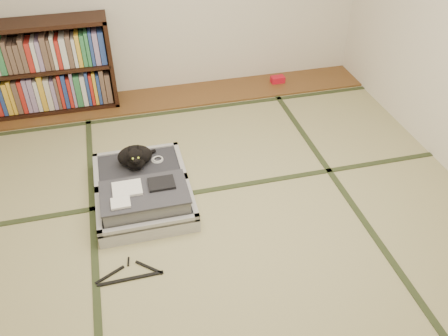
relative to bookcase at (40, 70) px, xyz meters
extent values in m
plane|color=tan|center=(1.38, -2.07, -0.45)|extent=(4.50, 4.50, 0.00)
cube|color=brown|center=(1.38, -0.07, -0.44)|extent=(4.00, 0.50, 0.02)
cube|color=red|center=(2.48, -0.04, -0.40)|extent=(0.15, 0.09, 0.07)
cube|color=#2D381E|center=(0.38, -2.07, -0.45)|extent=(0.05, 4.50, 0.01)
cube|color=#2D381E|center=(2.38, -2.07, -0.45)|extent=(0.05, 4.50, 0.01)
cube|color=#2D381E|center=(1.38, -1.67, -0.45)|extent=(4.00, 0.05, 0.01)
cube|color=#2D381E|center=(1.38, -0.37, -0.45)|extent=(4.00, 0.05, 0.01)
cube|color=black|center=(0.69, 0.00, 0.02)|extent=(0.04, 0.32, 0.91)
cube|color=black|center=(0.00, 0.00, -0.42)|extent=(1.41, 0.32, 0.04)
cube|color=black|center=(0.00, 0.00, 0.46)|extent=(1.41, 0.32, 0.04)
cube|color=black|center=(0.00, 0.00, 0.02)|extent=(1.35, 0.32, 0.03)
cube|color=black|center=(0.00, 0.15, 0.02)|extent=(1.41, 0.02, 0.91)
cube|color=gray|center=(0.00, -0.02, -0.20)|extent=(1.27, 0.23, 0.38)
cube|color=gray|center=(0.00, -0.02, 0.21)|extent=(1.27, 0.23, 0.34)
cube|color=#B4B4B9|center=(0.79, -1.87, -0.39)|extent=(0.73, 0.49, 0.13)
cube|color=#2A2B31|center=(0.79, -1.87, -0.35)|extent=(0.65, 0.41, 0.10)
cube|color=#B4B4B9|center=(0.79, -2.09, -0.32)|extent=(0.73, 0.04, 0.05)
cube|color=#B4B4B9|center=(0.79, -1.64, -0.32)|extent=(0.73, 0.04, 0.05)
cube|color=#B4B4B9|center=(0.44, -1.87, -0.32)|extent=(0.04, 0.49, 0.05)
cube|color=#B4B4B9|center=(1.13, -1.87, -0.32)|extent=(0.04, 0.49, 0.05)
cube|color=#B4B4B9|center=(0.79, -1.38, -0.39)|extent=(0.73, 0.49, 0.13)
cube|color=#2A2B31|center=(0.79, -1.38, -0.35)|extent=(0.65, 0.41, 0.10)
cube|color=#B4B4B9|center=(0.79, -1.61, -0.32)|extent=(0.73, 0.04, 0.05)
cube|color=#B4B4B9|center=(0.79, -1.16, -0.32)|extent=(0.73, 0.04, 0.05)
cube|color=#B4B4B9|center=(0.44, -1.38, -0.32)|extent=(0.04, 0.49, 0.05)
cube|color=#B4B4B9|center=(1.13, -1.38, -0.32)|extent=(0.04, 0.49, 0.05)
cylinder|color=black|center=(0.79, -1.63, -0.31)|extent=(0.66, 0.02, 0.02)
cube|color=gray|center=(0.79, -1.87, -0.27)|extent=(0.62, 0.38, 0.13)
cube|color=#37383F|center=(0.79, -1.87, -0.19)|extent=(0.64, 0.40, 0.01)
cube|color=white|center=(0.67, -1.82, -0.17)|extent=(0.21, 0.18, 0.02)
cube|color=black|center=(0.92, -1.82, -0.17)|extent=(0.20, 0.16, 0.02)
cube|color=white|center=(0.61, -1.97, -0.17)|extent=(0.14, 0.12, 0.02)
cube|color=white|center=(0.57, -2.10, -0.38)|extent=(0.06, 0.01, 0.04)
cube|color=white|center=(0.69, -2.10, -0.39)|extent=(0.05, 0.01, 0.03)
cube|color=orange|center=(1.03, -2.10, -0.38)|extent=(0.05, 0.01, 0.03)
cube|color=#197F33|center=(0.96, -2.10, -0.36)|extent=(0.04, 0.01, 0.03)
ellipsoid|color=black|center=(0.77, -1.35, -0.22)|extent=(0.28, 0.19, 0.18)
ellipsoid|color=black|center=(0.77, -1.44, -0.24)|extent=(0.14, 0.10, 0.10)
ellipsoid|color=black|center=(0.77, -1.47, -0.14)|extent=(0.12, 0.11, 0.12)
sphere|color=black|center=(0.77, -1.51, -0.16)|extent=(0.05, 0.05, 0.05)
cone|color=black|center=(0.73, -1.45, -0.08)|extent=(0.04, 0.05, 0.06)
cone|color=black|center=(0.80, -1.45, -0.08)|extent=(0.04, 0.05, 0.06)
sphere|color=#A5BF33|center=(0.75, -1.52, -0.13)|extent=(0.02, 0.02, 0.02)
sphere|color=#A5BF33|center=(0.79, -1.52, -0.13)|extent=(0.02, 0.02, 0.02)
cylinder|color=black|center=(0.86, -1.27, -0.29)|extent=(0.17, 0.10, 0.03)
torus|color=white|center=(0.95, -1.34, -0.30)|extent=(0.10, 0.10, 0.01)
torus|color=white|center=(0.95, -1.35, -0.29)|extent=(0.09, 0.09, 0.01)
cube|color=black|center=(0.60, -2.43, -0.44)|extent=(0.44, 0.03, 0.01)
cube|color=black|center=(0.47, -2.37, -0.44)|extent=(0.20, 0.12, 0.01)
cube|color=black|center=(0.74, -2.37, -0.44)|extent=(0.17, 0.16, 0.01)
cylinder|color=black|center=(0.60, -2.28, -0.44)|extent=(0.02, 0.08, 0.01)
camera|label=1|loc=(0.71, -4.57, 2.07)|focal=38.00mm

